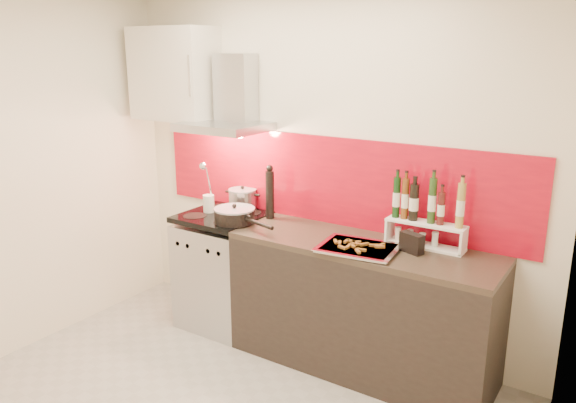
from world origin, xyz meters
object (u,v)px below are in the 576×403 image
Objects in this scene: counter at (362,306)px; stock_pot at (243,199)px; range_stove at (224,271)px; saute_pan at (235,215)px; baking_tray at (358,248)px; pepper_mill at (270,193)px.

counter is 1.29m from stock_pot.
range_stove is 0.59m from stock_pot.
saute_pan is at bearing -61.88° from stock_pot.
saute_pan reaches higher than baking_tray.
saute_pan is (0.16, -0.31, -0.03)m from stock_pot.
pepper_mill is at bearing 22.26° from range_stove.
saute_pan is 1.39× the size of pepper_mill.
counter is at bearing 99.16° from baking_tray.
stock_pot is at bearing 118.12° from saute_pan.
pepper_mill is at bearing 60.11° from saute_pan.
counter is 8.09× the size of stock_pot.
range_stove is 0.76m from pepper_mill.
range_stove is at bearing 153.66° from saute_pan.
counter is at bearing -9.25° from pepper_mill.
counter is 3.38× the size of baking_tray.
pepper_mill is at bearing -10.95° from stock_pot.
baking_tray is (1.17, -0.32, -0.08)m from stock_pot.
range_stove is 1.71× the size of baking_tray.
range_stove is 1.31m from baking_tray.
saute_pan reaches higher than counter.
baking_tray is at bearing -0.83° from saute_pan.
counter is at bearing -9.70° from stock_pot.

